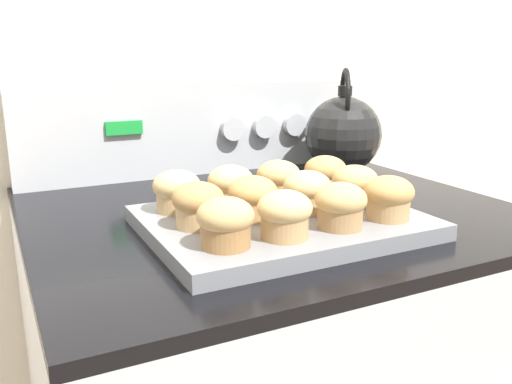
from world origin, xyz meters
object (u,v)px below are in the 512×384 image
muffin_r0_c3 (389,197)px  muffin_r1_c1 (253,197)px  muffin_r2_c1 (231,185)px  muffin_r1_c0 (198,204)px  muffin_r2_c3 (325,174)px  muffin_pan (281,222)px  muffin_r2_c0 (177,191)px  muffin_r0_c1 (285,214)px  muffin_r0_c2 (342,205)px  muffin_r2_c2 (279,179)px  muffin_r1_c3 (355,185)px  tea_kettle (343,133)px  muffin_r0_c0 (225,222)px  muffin_r1_c2 (308,191)px

muffin_r0_c3 → muffin_r1_c1: bearing=153.6°
muffin_r2_c1 → muffin_r1_c0: bearing=-136.2°
muffin_r2_c3 → muffin_pan: bearing=-147.4°
muffin_pan → muffin_r2_c0: 0.15m
muffin_r0_c1 → muffin_r0_c2: bearing=1.2°
muffin_pan → muffin_r0_c1: size_ratio=5.49×
muffin_r1_c0 → muffin_r2_c2: same height
muffin_r1_c3 → tea_kettle: 0.32m
muffin_r1_c1 → muffin_r1_c3: 0.16m
muffin_r0_c0 → muffin_r2_c3: bearing=33.5°
muffin_pan → muffin_r1_c2: 0.06m
muffin_r1_c3 → muffin_pan: bearing=179.0°
muffin_r1_c2 → muffin_r2_c0: 0.18m
muffin_r1_c0 → tea_kettle: 0.49m
muffin_r1_c1 → muffin_r1_c0: bearing=179.6°
muffin_r2_c1 → muffin_r2_c3: (0.16, 0.00, 0.00)m
muffin_pan → muffin_r0_c3: (0.12, -0.08, 0.04)m
muffin_r0_c0 → muffin_r1_c1: (0.08, 0.08, 0.00)m
muffin_r2_c1 → muffin_r2_c2: size_ratio=1.00×
muffin_r1_c2 → muffin_r2_c2: (0.00, 0.08, 0.00)m
muffin_r0_c0 → muffin_r2_c0: same height
muffin_r0_c3 → muffin_r2_c0: same height
muffin_r0_c3 → tea_kettle: bearing=63.4°
muffin_r2_c0 → muffin_r0_c3: bearing=-33.7°
muffin_r0_c1 → muffin_r1_c3: same height
muffin_r2_c2 → muffin_pan: bearing=-116.7°
muffin_r1_c1 → muffin_r2_c3: 0.18m
muffin_r0_c0 → muffin_r0_c3: same height
muffin_r0_c3 → muffin_r1_c1: same height
muffin_r0_c0 → muffin_r2_c0: (-0.00, 0.16, 0.00)m
muffin_r0_c1 → muffin_r2_c1: 0.16m
muffin_r0_c3 → muffin_r1_c0: size_ratio=1.00×
muffin_r2_c2 → muffin_r2_c3: size_ratio=1.00×
muffin_r2_c2 → muffin_r2_c3: bearing=-0.6°
muffin_pan → muffin_r0_c1: (-0.04, -0.08, 0.04)m
muffin_r2_c1 → muffin_r0_c1: bearing=-90.6°
muffin_r0_c0 → muffin_r1_c3: same height
muffin_r1_c0 → muffin_r2_c2: bearing=25.8°
muffin_r1_c1 → muffin_r2_c3: bearing=24.9°
muffin_r0_c3 → muffin_r1_c0: same height
muffin_r2_c2 → muffin_r1_c3: bearing=-45.6°
muffin_r1_c0 → muffin_r1_c1: same height
muffin_pan → muffin_r0_c1: 0.10m
tea_kettle → muffin_r1_c2: bearing=-132.9°
muffin_r0_c3 → muffin_r1_c0: 0.25m
muffin_r2_c3 → muffin_r0_c2: bearing=-117.2°
muffin_r0_c2 → muffin_r1_c2: same height
muffin_r0_c0 → muffin_r1_c1: size_ratio=1.00×
muffin_r0_c1 → muffin_r1_c2: size_ratio=1.00×
muffin_r0_c0 → tea_kettle: bearing=40.5°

